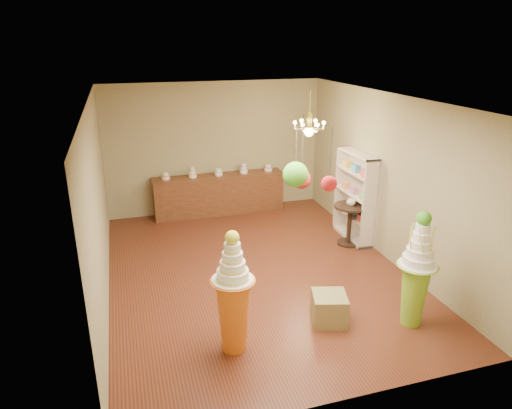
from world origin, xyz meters
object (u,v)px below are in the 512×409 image
object	(u,v)px
sideboard	(219,194)
pedestal_orange	(233,304)
round_table	(350,219)
pedestal_green	(416,280)

from	to	relation	value
sideboard	pedestal_orange	bearing A→B (deg)	-100.20
pedestal_orange	round_table	world-z (taller)	pedestal_orange
pedestal_green	pedestal_orange	size ratio (longest dim) A/B	1.02
pedestal_green	round_table	xyz separation A→B (m)	(0.40, 2.70, -0.18)
pedestal_green	sideboard	world-z (taller)	pedestal_green
pedestal_green	pedestal_orange	bearing A→B (deg)	176.05
pedestal_green	round_table	bearing A→B (deg)	81.48
pedestal_green	round_table	size ratio (longest dim) A/B	2.11
pedestal_green	pedestal_orange	xyz separation A→B (m)	(-2.59, 0.18, -0.04)
sideboard	pedestal_green	bearing A→B (deg)	-71.73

